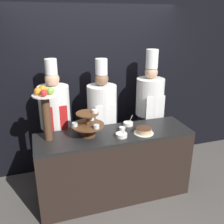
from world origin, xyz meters
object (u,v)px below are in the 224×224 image
at_px(fruit_pedestal, 46,108).
at_px(tiered_stand, 88,123).
at_px(chef_center_left, 102,116).
at_px(serving_bowl_far, 128,124).
at_px(cake_round, 144,131).
at_px(serving_bowl_near, 121,135).
at_px(chef_left, 56,120).
at_px(chef_center_right, 149,108).
at_px(cup_white, 122,129).

bearing_deg(fruit_pedestal, tiered_stand, -5.79).
bearing_deg(chef_center_left, serving_bowl_far, -54.40).
bearing_deg(fruit_pedestal, cake_round, -9.57).
distance_m(cake_round, serving_bowl_far, 0.31).
relative_size(cake_round, chef_center_left, 0.14).
xyz_separation_m(serving_bowl_near, chef_left, (-0.72, 0.67, 0.03)).
distance_m(serving_bowl_near, chef_center_right, 0.97).
bearing_deg(fruit_pedestal, chef_center_left, 30.46).
xyz_separation_m(fruit_pedestal, chef_center_right, (1.55, 0.47, -0.33)).
distance_m(tiered_stand, chef_center_left, 0.63).
bearing_deg(cup_white, tiered_stand, -179.50).
xyz_separation_m(fruit_pedestal, serving_bowl_near, (0.86, -0.20, -0.38)).
bearing_deg(serving_bowl_far, chef_center_right, 37.08).
relative_size(cup_white, serving_bowl_near, 0.53).
xyz_separation_m(serving_bowl_far, chef_center_right, (0.49, 0.37, 0.05)).
xyz_separation_m(serving_bowl_near, serving_bowl_far, (0.20, 0.30, -0.00)).
relative_size(cup_white, chef_left, 0.04).
height_order(fruit_pedestal, chef_left, chef_left).
height_order(cake_round, chef_center_right, chef_center_right).
height_order(tiered_stand, cake_round, tiered_stand).
relative_size(serving_bowl_near, chef_left, 0.08).
height_order(serving_bowl_near, chef_center_right, chef_center_right).
relative_size(fruit_pedestal, chef_center_left, 0.36).
bearing_deg(chef_center_right, fruit_pedestal, -163.18).
bearing_deg(chef_center_right, cake_round, -120.63).
height_order(serving_bowl_far, chef_left, chef_left).
bearing_deg(chef_center_right, chef_center_left, -179.99).
height_order(cake_round, chef_left, chef_left).
relative_size(tiered_stand, cup_white, 5.21).
xyz_separation_m(tiered_stand, serving_bowl_far, (0.59, 0.15, -0.15)).
bearing_deg(chef_center_right, serving_bowl_near, -135.94).
xyz_separation_m(cup_white, chef_left, (-0.79, 0.51, 0.03)).
xyz_separation_m(fruit_pedestal, cake_round, (1.16, -0.19, -0.37)).
relative_size(tiered_stand, serving_bowl_near, 2.74).
bearing_deg(tiered_stand, chef_center_right, 25.68).
relative_size(chef_left, chef_center_right, 0.96).
height_order(tiered_stand, chef_center_right, chef_center_right).
height_order(cake_round, serving_bowl_near, serving_bowl_near).
xyz_separation_m(cake_round, serving_bowl_far, (-0.10, 0.29, -0.01)).
relative_size(serving_bowl_far, chef_center_left, 0.08).
xyz_separation_m(tiered_stand, chef_left, (-0.34, 0.52, -0.12)).
xyz_separation_m(tiered_stand, chef_center_left, (0.32, 0.52, -0.15)).
distance_m(serving_bowl_near, chef_left, 0.99).
height_order(fruit_pedestal, cup_white, fruit_pedestal).
height_order(cake_round, chef_center_left, chef_center_left).
bearing_deg(chef_left, serving_bowl_near, -42.79).
bearing_deg(chef_center_right, cup_white, -140.80).
distance_m(fruit_pedestal, cake_round, 1.23).
xyz_separation_m(cup_white, chef_center_right, (0.63, 0.51, 0.04)).
relative_size(serving_bowl_near, chef_center_left, 0.08).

